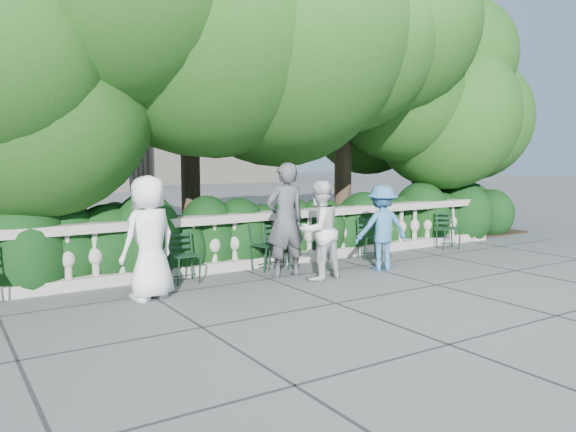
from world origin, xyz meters
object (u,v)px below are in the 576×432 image
chair_b (271,271)px  person_woman_grey (285,220)px  chair_e (279,270)px  chair_f (451,250)px  person_older_blue (382,228)px  chair_c (189,285)px  person_casual_man (319,230)px  chair_d (373,260)px  person_businessman (149,238)px

chair_b → person_woman_grey: size_ratio=0.44×
chair_b → chair_e: 0.14m
chair_f → person_older_blue: 2.88m
chair_c → person_woman_grey: (1.60, -0.32, 0.96)m
person_casual_man → chair_f: bearing=-177.2°
chair_e → person_woman_grey: bearing=-94.2°
chair_e → chair_f: same height
chair_c → chair_d: bearing=-0.3°
person_businessman → person_woman_grey: person_woman_grey is taller
chair_e → person_businessman: bearing=-150.2°
person_casual_man → chair_b: bearing=-79.1°
chair_b → person_businessman: bearing=179.4°
chair_c → chair_f: (6.01, -0.04, 0.00)m
person_woman_grey → chair_c: bearing=-6.3°
chair_f → person_older_blue: (-2.68, -0.74, 0.76)m
chair_d → person_businessman: bearing=-158.7°
chair_f → person_businessman: size_ratio=0.48×
chair_b → chair_c: (-1.63, -0.18, 0.00)m
chair_e → person_casual_man: person_casual_man is taller
person_businessman → chair_e: bearing=174.5°
person_businessman → person_casual_man: person_businessman is taller
person_businessman → person_casual_man: (2.75, -0.28, -0.07)m
person_woman_grey → person_older_blue: (1.73, -0.46, -0.20)m
person_casual_man → person_older_blue: size_ratio=1.08×
chair_d → person_casual_man: 2.15m
chair_c → person_casual_man: person_casual_man is taller
chair_b → person_older_blue: bearing=-46.2°
chair_c → chair_d: size_ratio=1.00×
chair_e → person_woman_grey: 1.08m
person_casual_man → person_older_blue: 1.37m
chair_d → person_older_blue: bearing=-107.1°
chair_b → person_woman_grey: bearing=-109.9°
chair_f → person_casual_man: person_casual_man is taller
chair_d → person_woman_grey: person_woman_grey is taller
person_casual_man → person_older_blue: (1.37, 0.00, -0.06)m
person_casual_man → person_businessman: bearing=-13.4°
chair_c → chair_e: 1.78m
person_businessman → person_older_blue: 4.13m
chair_b → chair_e: (0.14, -0.02, 0.00)m
chair_b → chair_c: size_ratio=1.00×
chair_c → chair_e: size_ratio=1.00×
person_woman_grey → person_older_blue: size_ratio=1.26×
chair_b → person_casual_man: bearing=-88.0°
person_older_blue → chair_e: bearing=-15.5°
person_businessman → person_woman_grey: 2.40m
person_older_blue → person_businessman: bearing=11.8°
chair_b → chair_d: 2.18m
chair_c → chair_d: 3.80m
chair_b → person_woman_grey: 1.08m
chair_b → person_woman_grey: person_woman_grey is taller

